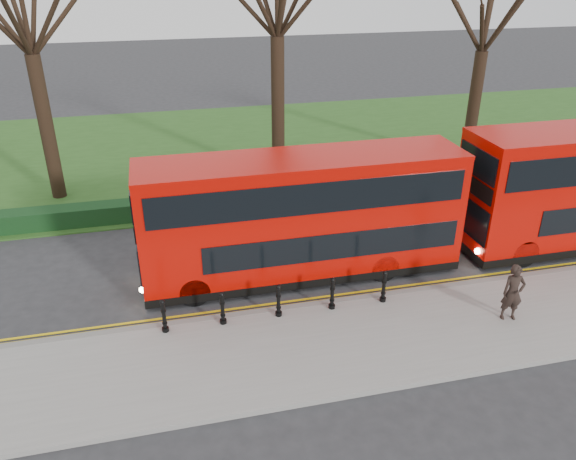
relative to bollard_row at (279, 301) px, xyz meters
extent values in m
plane|color=#28282B|center=(0.54, 1.35, -0.65)|extent=(120.00, 120.00, 0.00)
cube|color=gray|center=(0.54, -1.65, -0.57)|extent=(60.00, 4.00, 0.15)
cube|color=slate|center=(0.54, 0.35, -0.57)|extent=(60.00, 0.25, 0.16)
cube|color=#264E1A|center=(0.54, 16.35, -0.62)|extent=(60.00, 18.00, 0.06)
cube|color=black|center=(0.54, 8.15, -0.25)|extent=(60.00, 0.90, 0.80)
cube|color=yellow|center=(0.54, 0.65, -0.64)|extent=(60.00, 0.10, 0.01)
cube|color=yellow|center=(0.54, 0.85, -0.64)|extent=(60.00, 0.10, 0.01)
cylinder|color=black|center=(-7.46, 11.35, 2.44)|extent=(0.60, 0.60, 6.19)
cylinder|color=black|center=(2.54, 11.35, 2.62)|extent=(0.60, 0.60, 6.55)
cylinder|color=black|center=(12.54, 11.35, 2.14)|extent=(0.60, 0.60, 5.58)
cylinder|color=black|center=(-3.30, 0.00, 0.00)|extent=(0.15, 0.15, 1.00)
cylinder|color=black|center=(-1.65, 0.00, 0.00)|extent=(0.15, 0.15, 1.00)
cylinder|color=black|center=(0.00, 0.00, 0.00)|extent=(0.15, 0.15, 1.00)
cylinder|color=black|center=(1.65, 0.00, 0.00)|extent=(0.15, 0.15, 1.00)
cylinder|color=black|center=(3.30, 0.00, 0.00)|extent=(0.15, 0.15, 1.00)
cube|color=#B20903|center=(1.35, 2.43, 1.59)|extent=(10.37, 2.36, 3.82)
cube|color=black|center=(1.35, 2.43, -0.37)|extent=(10.39, 2.38, 0.28)
cube|color=black|center=(2.10, 1.24, 0.91)|extent=(8.30, 0.04, 0.90)
cube|color=black|center=(1.35, 1.24, 2.60)|extent=(9.81, 0.04, 0.99)
cube|color=black|center=(-3.86, 2.43, 1.90)|extent=(0.06, 2.07, 0.52)
cylinder|color=black|center=(-2.33, 1.39, -0.18)|extent=(0.94, 0.28, 0.94)
cylinder|color=black|center=(-2.33, 3.47, -0.18)|extent=(0.94, 0.28, 0.94)
cylinder|color=black|center=(3.89, 1.39, -0.18)|extent=(0.94, 0.28, 0.94)
cylinder|color=black|center=(3.89, 3.47, -0.18)|extent=(0.94, 0.28, 0.94)
cube|color=black|center=(7.32, 2.24, 2.05)|extent=(0.06, 2.20, 0.55)
cylinder|color=black|center=(8.94, 1.14, -0.15)|extent=(1.00, 0.30, 1.00)
cylinder|color=black|center=(8.94, 3.34, -0.15)|extent=(1.00, 0.30, 1.00)
imported|color=black|center=(6.54, -1.71, 0.38)|extent=(0.71, 0.54, 1.75)
camera|label=1|loc=(-2.95, -13.46, 9.18)|focal=35.00mm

